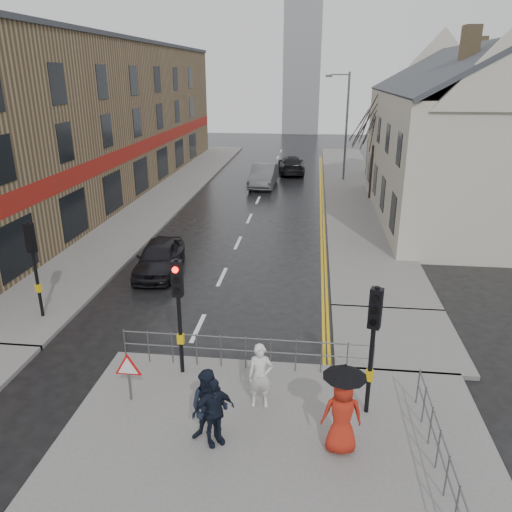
% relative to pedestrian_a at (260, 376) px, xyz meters
% --- Properties ---
extents(ground, '(120.00, 120.00, 0.00)m').
position_rel_pedestrian_a_xyz_m(ground, '(-2.54, 1.04, -1.00)').
color(ground, black).
rests_on(ground, ground).
extents(near_pavement, '(10.00, 9.00, 0.14)m').
position_rel_pedestrian_a_xyz_m(near_pavement, '(0.46, -2.46, -0.93)').
color(near_pavement, '#605E5B').
rests_on(near_pavement, ground).
extents(left_pavement, '(4.00, 44.00, 0.14)m').
position_rel_pedestrian_a_xyz_m(left_pavement, '(-9.04, 24.04, -0.93)').
color(left_pavement, '#605E5B').
rests_on(left_pavement, ground).
extents(right_pavement, '(4.00, 40.00, 0.14)m').
position_rel_pedestrian_a_xyz_m(right_pavement, '(3.96, 26.04, -0.93)').
color(right_pavement, '#605E5B').
rests_on(right_pavement, ground).
extents(pavement_bridge_right, '(4.00, 4.20, 0.14)m').
position_rel_pedestrian_a_xyz_m(pavement_bridge_right, '(3.96, 4.04, -0.93)').
color(pavement_bridge_right, '#605E5B').
rests_on(pavement_bridge_right, ground).
extents(building_left_terrace, '(8.00, 42.00, 10.00)m').
position_rel_pedestrian_a_xyz_m(building_left_terrace, '(-14.54, 23.04, 4.00)').
color(building_left_terrace, olive).
rests_on(building_left_terrace, ground).
extents(building_right_cream, '(9.00, 16.40, 10.10)m').
position_rel_pedestrian_a_xyz_m(building_right_cream, '(9.45, 19.04, 3.78)').
color(building_right_cream, '#B8B3A0').
rests_on(building_right_cream, ground).
extents(church_tower, '(5.00, 5.00, 18.00)m').
position_rel_pedestrian_a_xyz_m(church_tower, '(-1.04, 63.04, 8.00)').
color(church_tower, gray).
rests_on(church_tower, ground).
extents(traffic_signal_near_left, '(0.28, 0.27, 3.40)m').
position_rel_pedestrian_a_xyz_m(traffic_signal_near_left, '(-2.34, 1.23, 1.46)').
color(traffic_signal_near_left, black).
rests_on(traffic_signal_near_left, near_pavement).
extents(traffic_signal_near_right, '(0.34, 0.33, 3.40)m').
position_rel_pedestrian_a_xyz_m(traffic_signal_near_right, '(2.65, 0.04, 1.46)').
color(traffic_signal_near_right, black).
rests_on(traffic_signal_near_right, near_pavement).
extents(traffic_signal_far_left, '(0.34, 0.33, 3.40)m').
position_rel_pedestrian_a_xyz_m(traffic_signal_far_left, '(-8.04, 4.04, 1.46)').
color(traffic_signal_far_left, black).
rests_on(traffic_signal_far_left, left_pavement).
extents(guard_railing_front, '(7.14, 0.04, 1.00)m').
position_rel_pedestrian_a_xyz_m(guard_railing_front, '(-0.59, 1.64, -0.14)').
color(guard_railing_front, '#595B5E').
rests_on(guard_railing_front, near_pavement).
extents(guard_railing_side, '(0.04, 4.54, 1.00)m').
position_rel_pedestrian_a_xyz_m(guard_railing_side, '(3.96, -1.71, -0.15)').
color(guard_railing_side, '#595B5E').
rests_on(guard_railing_side, near_pavement).
extents(warning_sign, '(0.80, 0.07, 1.35)m').
position_rel_pedestrian_a_xyz_m(warning_sign, '(-3.34, -0.17, 0.05)').
color(warning_sign, '#595B5E').
rests_on(warning_sign, near_pavement).
extents(street_lamp, '(1.83, 0.25, 8.00)m').
position_rel_pedestrian_a_xyz_m(street_lamp, '(3.27, 29.04, 3.71)').
color(street_lamp, '#595B5E').
rests_on(street_lamp, right_pavement).
extents(tree_near, '(2.40, 2.40, 6.58)m').
position_rel_pedestrian_a_xyz_m(tree_near, '(4.96, 23.04, 4.14)').
color(tree_near, '#30211B').
rests_on(tree_near, right_pavement).
extents(tree_far, '(2.40, 2.40, 5.64)m').
position_rel_pedestrian_a_xyz_m(tree_far, '(5.46, 31.04, 3.43)').
color(tree_far, '#30211B').
rests_on(tree_far, right_pavement).
extents(pedestrian_a, '(0.66, 0.46, 1.71)m').
position_rel_pedestrian_a_xyz_m(pedestrian_a, '(0.00, 0.00, 0.00)').
color(pedestrian_a, silver).
rests_on(pedestrian_a, near_pavement).
extents(pedestrian_b, '(0.97, 0.80, 1.83)m').
position_rel_pedestrian_a_xyz_m(pedestrian_b, '(-0.99, -1.44, 0.06)').
color(pedestrian_b, black).
rests_on(pedestrian_b, near_pavement).
extents(pedestrian_with_umbrella, '(0.96, 0.96, 2.18)m').
position_rel_pedestrian_a_xyz_m(pedestrian_with_umbrella, '(1.94, -1.38, 0.30)').
color(pedestrian_with_umbrella, '#AE2314').
rests_on(pedestrian_with_umbrella, near_pavement).
extents(pedestrian_d, '(1.06, 0.88, 1.69)m').
position_rel_pedestrian_a_xyz_m(pedestrian_d, '(-0.89, -1.48, -0.01)').
color(pedestrian_d, black).
rests_on(pedestrian_d, near_pavement).
extents(car_parked, '(1.94, 4.23, 1.41)m').
position_rel_pedestrian_a_xyz_m(car_parked, '(-5.26, 8.71, -0.29)').
color(car_parked, black).
rests_on(car_parked, ground).
extents(car_mid, '(1.92, 5.04, 1.64)m').
position_rel_pedestrian_a_xyz_m(car_mid, '(-2.62, 26.39, -0.18)').
color(car_mid, '#4F5255').
rests_on(car_mid, ground).
extents(car_far, '(2.60, 5.28, 1.48)m').
position_rel_pedestrian_a_xyz_m(car_far, '(-0.82, 31.80, -0.26)').
color(car_far, black).
rests_on(car_far, ground).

